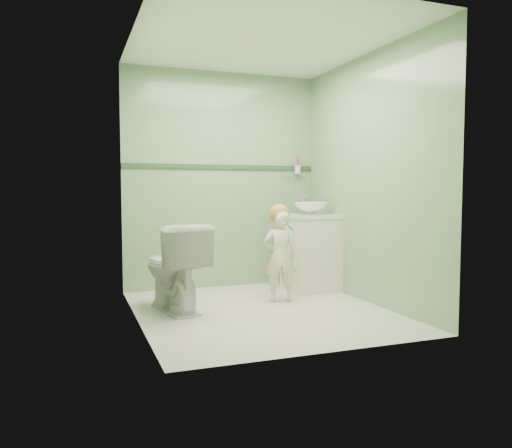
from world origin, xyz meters
name	(u,v)px	position (x,y,z in m)	size (l,w,h in m)	color
ground	(262,311)	(0.00, 0.00, 0.00)	(2.50, 2.50, 0.00)	silver
room_shell	(262,178)	(0.00, 0.00, 1.20)	(2.50, 2.54, 2.40)	#7CAA79
trim_stripe	(222,167)	(0.00, 1.24, 1.35)	(2.20, 0.02, 0.05)	#2B492F
vanity	(311,254)	(0.84, 0.70, 0.40)	(0.52, 0.50, 0.80)	silver
counter	(311,216)	(0.84, 0.70, 0.81)	(0.54, 0.52, 0.04)	white
basin	(311,208)	(0.84, 0.70, 0.89)	(0.37, 0.37, 0.13)	white
faucet	(304,201)	(0.84, 0.89, 0.97)	(0.03, 0.13, 0.18)	silver
cup_holder	(297,169)	(0.89, 1.18, 1.33)	(0.26, 0.07, 0.21)	silver
toilet	(174,267)	(-0.74, 0.28, 0.40)	(0.45, 0.78, 0.80)	white
toddler	(280,256)	(0.31, 0.30, 0.45)	(0.33, 0.21, 0.89)	silver
hair_cap	(279,214)	(0.31, 0.32, 0.86)	(0.20, 0.20, 0.20)	#B8773B
teal_toothbrush	(290,228)	(0.34, 0.16, 0.74)	(0.11, 0.14, 0.08)	#168260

